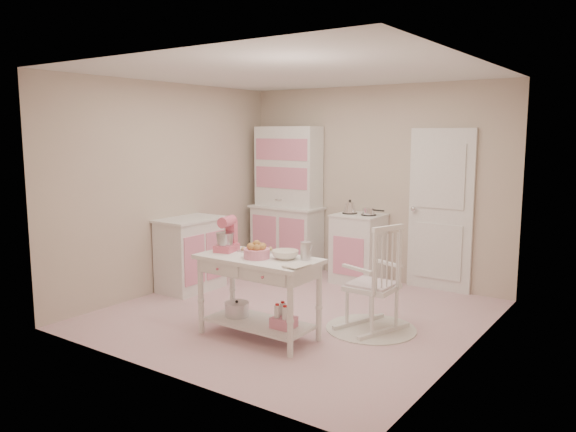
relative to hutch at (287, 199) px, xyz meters
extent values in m
plane|color=pink|center=(1.26, -1.66, -1.04)|extent=(3.80, 3.80, 0.00)
cube|color=white|center=(1.26, -1.66, 1.56)|extent=(3.80, 3.80, 0.04)
cube|color=beige|center=(1.26, 0.24, 0.26)|extent=(3.80, 0.04, 2.60)
cube|color=beige|center=(1.26, -3.56, 0.26)|extent=(3.80, 0.04, 2.60)
cube|color=beige|center=(-0.64, -1.66, 0.26)|extent=(0.04, 3.80, 2.60)
cube|color=beige|center=(3.16, -1.66, 0.26)|extent=(0.04, 3.80, 2.60)
cube|color=white|center=(2.21, 0.21, -0.02)|extent=(0.82, 0.05, 2.04)
cube|color=white|center=(0.00, 0.00, 0.00)|extent=(1.06, 0.50, 2.08)
cube|color=white|center=(1.20, -0.05, -0.58)|extent=(0.62, 0.57, 0.92)
cube|color=white|center=(-0.37, -1.59, -0.58)|extent=(0.54, 0.84, 0.92)
cylinder|color=white|center=(2.18, -1.61, -1.03)|extent=(0.92, 0.92, 0.01)
cube|color=white|center=(2.18, -1.61, -0.49)|extent=(0.69, 0.84, 1.10)
cube|color=white|center=(1.37, -2.43, -0.64)|extent=(1.20, 0.60, 0.80)
cube|color=#E15F7A|center=(0.95, -2.41, -0.07)|extent=(0.26, 0.32, 0.34)
cube|color=silver|center=(1.22, -2.25, -0.23)|extent=(0.34, 0.24, 0.02)
cylinder|color=pink|center=(1.39, -2.48, -0.19)|extent=(0.25, 0.25, 0.09)
imported|color=white|center=(1.63, -2.35, -0.20)|extent=(0.25, 0.25, 0.08)
cylinder|color=silver|center=(1.81, -2.27, -0.16)|extent=(0.10, 0.10, 0.17)
imported|color=white|center=(1.82, -2.55, -0.23)|extent=(0.19, 0.24, 0.02)
camera|label=1|loc=(4.62, -6.59, 0.94)|focal=35.00mm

